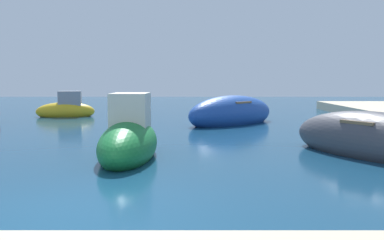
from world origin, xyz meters
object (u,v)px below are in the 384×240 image
Objects in this scene: moored_boat_1 at (129,140)px; moored_boat_4 at (66,110)px; moored_boat_5 at (371,140)px; moored_boat_3 at (231,114)px.

moored_boat_1 is 12.63m from moored_boat_4.
moored_boat_1 is at bearing 61.59° from moored_boat_5.
moored_boat_1 is 8.79m from moored_boat_3.
moored_boat_1 is at bearing 24.01° from moored_boat_3.
moored_boat_5 is (6.28, 0.24, -0.03)m from moored_boat_1.
moored_boat_3 is 8.41m from moored_boat_5.
moored_boat_1 reaches higher than moored_boat_3.
moored_boat_1 is 1.23× the size of moored_boat_4.
moored_boat_3 is 9.06m from moored_boat_4.
moored_boat_4 is (-5.01, 11.59, -0.07)m from moored_boat_1.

